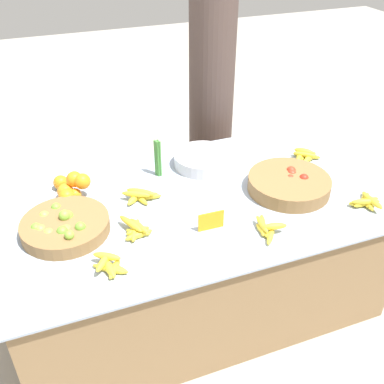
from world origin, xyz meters
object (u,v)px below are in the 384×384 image
at_px(price_sign, 211,221).
at_px(vendor_person, 211,98).
at_px(metal_bowl, 203,160).
at_px(lime_bowl, 65,226).
at_px(tomato_basket, 289,184).

distance_m(price_sign, vendor_person, 1.23).
height_order(metal_bowl, price_sign, price_sign).
bearing_deg(lime_bowl, vendor_person, 39.90).
bearing_deg(price_sign, vendor_person, 68.57).
distance_m(lime_bowl, vendor_person, 1.44).
xyz_separation_m(metal_bowl, vendor_person, (0.29, 0.58, 0.10)).
xyz_separation_m(lime_bowl, metal_bowl, (0.81, 0.34, 0.00)).
bearing_deg(lime_bowl, price_sign, -18.71).
bearing_deg(vendor_person, price_sign, -112.70).
xyz_separation_m(metal_bowl, price_sign, (-0.18, -0.55, 0.01)).
bearing_deg(vendor_person, metal_bowl, -116.58).
relative_size(lime_bowl, metal_bowl, 1.21).
relative_size(tomato_basket, vendor_person, 0.25).
bearing_deg(price_sign, tomato_basket, 18.50).
xyz_separation_m(tomato_basket, price_sign, (-0.50, -0.16, 0.01)).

